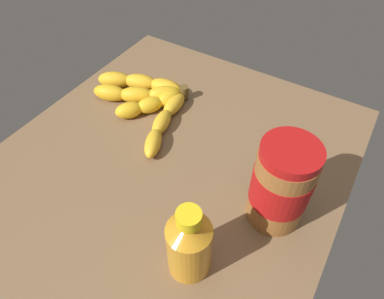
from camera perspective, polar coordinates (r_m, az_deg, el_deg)
name	(u,v)px	position (r cm, az deg, el deg)	size (l,w,h in cm)	color
ground_plane	(165,174)	(66.17, -4.59, -4.10)	(75.50, 63.45, 4.37)	brown
banana_bunch	(146,98)	(76.73, -7.78, 8.62)	(22.12, 26.78, 3.77)	gold
peanut_butter_jar	(281,185)	(53.46, 14.77, -5.75)	(9.21, 9.21, 16.13)	#9E602D
honey_bottle	(189,244)	(48.45, -0.49, -15.57)	(6.39, 6.39, 14.19)	orange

